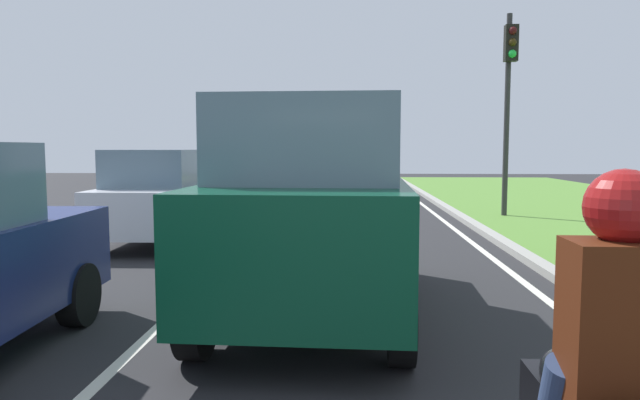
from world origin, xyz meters
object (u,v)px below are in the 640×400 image
(car_hatchback_far, at_px, (160,197))
(rider_person, at_px, (618,317))
(traffic_light_near_right, at_px, (509,82))
(car_suv_ahead, at_px, (314,207))

(car_hatchback_far, distance_m, rider_person, 9.79)
(traffic_light_near_right, bearing_deg, rider_person, -103.34)
(car_suv_ahead, relative_size, car_hatchback_far, 1.23)
(car_suv_ahead, xyz_separation_m, car_hatchback_far, (-3.21, 4.54, -0.28))
(rider_person, bearing_deg, car_suv_ahead, 109.14)
(car_hatchback_far, bearing_deg, rider_person, -62.77)
(car_hatchback_far, xyz_separation_m, rider_person, (4.58, -8.64, 0.31))
(car_hatchback_far, distance_m, traffic_light_near_right, 9.15)
(car_hatchback_far, bearing_deg, traffic_light_near_right, 28.59)
(car_suv_ahead, xyz_separation_m, traffic_light_near_right, (4.44, 8.83, 2.31))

